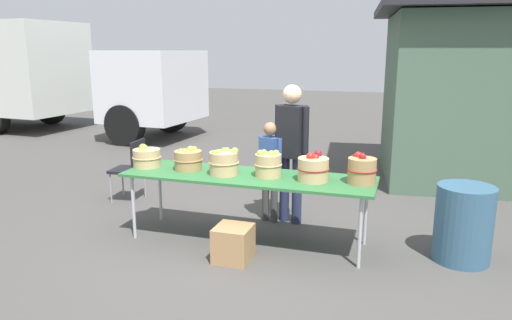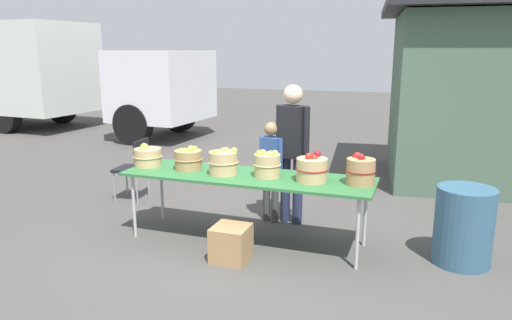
{
  "view_description": "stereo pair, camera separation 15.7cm",
  "coord_description": "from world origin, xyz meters",
  "px_view_note": "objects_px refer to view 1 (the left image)",
  "views": [
    {
      "loc": [
        1.58,
        -4.63,
        2.05
      ],
      "look_at": [
        0.0,
        0.3,
        0.85
      ],
      "focal_mm": 33.27,
      "sensor_mm": 36.0,
      "label": 1
    },
    {
      "loc": [
        1.73,
        -4.58,
        2.05
      ],
      "look_at": [
        0.0,
        0.3,
        0.85
      ],
      "focal_mm": 33.27,
      "sensor_mm": 36.0,
      "label": 2
    }
  ],
  "objects_px": {
    "apple_basket_green_2": "(224,162)",
    "vendor_adult": "(291,143)",
    "child_customer": "(270,164)",
    "box_truck": "(34,73)",
    "apple_basket_green_1": "(188,160)",
    "market_table": "(247,178)",
    "apple_basket_red_1": "(362,169)",
    "trash_barrel": "(463,224)",
    "folding_chair": "(132,165)",
    "apple_basket_green_3": "(268,164)",
    "produce_crate": "(233,243)",
    "apple_basket_red_0": "(313,168)",
    "apple_basket_green_0": "(147,157)"
  },
  "relations": [
    {
      "from": "apple_basket_red_0",
      "to": "vendor_adult",
      "type": "relative_size",
      "value": 0.2
    },
    {
      "from": "apple_basket_red_1",
      "to": "vendor_adult",
      "type": "xyz_separation_m",
      "value": [
        -0.89,
        0.69,
        0.09
      ]
    },
    {
      "from": "apple_basket_green_2",
      "to": "vendor_adult",
      "type": "height_order",
      "value": "vendor_adult"
    },
    {
      "from": "apple_basket_red_0",
      "to": "apple_basket_red_1",
      "type": "xyz_separation_m",
      "value": [
        0.48,
        0.05,
        0.01
      ]
    },
    {
      "from": "folding_chair",
      "to": "produce_crate",
      "type": "xyz_separation_m",
      "value": [
        2.0,
        -1.38,
        -0.33
      ]
    },
    {
      "from": "apple_basket_green_1",
      "to": "vendor_adult",
      "type": "relative_size",
      "value": 0.2
    },
    {
      "from": "apple_basket_red_0",
      "to": "trash_barrel",
      "type": "relative_size",
      "value": 0.43
    },
    {
      "from": "apple_basket_red_1",
      "to": "folding_chair",
      "type": "height_order",
      "value": "apple_basket_red_1"
    },
    {
      "from": "folding_chair",
      "to": "produce_crate",
      "type": "relative_size",
      "value": 2.44
    },
    {
      "from": "apple_basket_green_2",
      "to": "child_customer",
      "type": "xyz_separation_m",
      "value": [
        0.3,
        0.73,
        -0.16
      ]
    },
    {
      "from": "vendor_adult",
      "to": "box_truck",
      "type": "distance_m",
      "value": 9.29
    },
    {
      "from": "apple_basket_red_0",
      "to": "apple_basket_red_1",
      "type": "relative_size",
      "value": 1.05
    },
    {
      "from": "apple_basket_green_2",
      "to": "folding_chair",
      "type": "distance_m",
      "value": 1.99
    },
    {
      "from": "vendor_adult",
      "to": "apple_basket_green_1",
      "type": "bearing_deg",
      "value": 49.49
    },
    {
      "from": "apple_basket_red_1",
      "to": "folding_chair",
      "type": "xyz_separation_m",
      "value": [
        -3.17,
        0.82,
        -0.39
      ]
    },
    {
      "from": "market_table",
      "to": "trash_barrel",
      "type": "height_order",
      "value": "trash_barrel"
    },
    {
      "from": "apple_basket_green_1",
      "to": "apple_basket_red_1",
      "type": "bearing_deg",
      "value": 0.28
    },
    {
      "from": "apple_basket_green_2",
      "to": "produce_crate",
      "type": "height_order",
      "value": "apple_basket_green_2"
    },
    {
      "from": "apple_basket_red_0",
      "to": "market_table",
      "type": "bearing_deg",
      "value": 179.61
    },
    {
      "from": "apple_basket_green_1",
      "to": "box_truck",
      "type": "distance_m",
      "value": 8.86
    },
    {
      "from": "apple_basket_green_1",
      "to": "vendor_adult",
      "type": "xyz_separation_m",
      "value": [
        1.01,
        0.7,
        0.12
      ]
    },
    {
      "from": "apple_basket_green_2",
      "to": "apple_basket_green_3",
      "type": "distance_m",
      "value": 0.48
    },
    {
      "from": "apple_basket_green_1",
      "to": "apple_basket_red_1",
      "type": "height_order",
      "value": "apple_basket_red_1"
    },
    {
      "from": "market_table",
      "to": "apple_basket_green_0",
      "type": "height_order",
      "value": "apple_basket_green_0"
    },
    {
      "from": "apple_basket_green_3",
      "to": "produce_crate",
      "type": "bearing_deg",
      "value": -111.25
    },
    {
      "from": "produce_crate",
      "to": "child_customer",
      "type": "bearing_deg",
      "value": 88.4
    },
    {
      "from": "apple_basket_green_0",
      "to": "apple_basket_red_0",
      "type": "bearing_deg",
      "value": -0.62
    },
    {
      "from": "apple_basket_green_1",
      "to": "market_table",
      "type": "bearing_deg",
      "value": -2.9
    },
    {
      "from": "apple_basket_red_1",
      "to": "vendor_adult",
      "type": "relative_size",
      "value": 0.19
    },
    {
      "from": "market_table",
      "to": "apple_basket_green_2",
      "type": "relative_size",
      "value": 8.25
    },
    {
      "from": "child_customer",
      "to": "box_truck",
      "type": "height_order",
      "value": "box_truck"
    },
    {
      "from": "vendor_adult",
      "to": "apple_basket_green_3",
      "type": "bearing_deg",
      "value": 98.69
    },
    {
      "from": "vendor_adult",
      "to": "trash_barrel",
      "type": "relative_size",
      "value": 2.17
    },
    {
      "from": "market_table",
      "to": "trash_barrel",
      "type": "distance_m",
      "value": 2.22
    },
    {
      "from": "market_table",
      "to": "apple_basket_red_1",
      "type": "distance_m",
      "value": 1.2
    },
    {
      "from": "apple_basket_green_1",
      "to": "produce_crate",
      "type": "distance_m",
      "value": 1.14
    },
    {
      "from": "market_table",
      "to": "vendor_adult",
      "type": "height_order",
      "value": "vendor_adult"
    },
    {
      "from": "market_table",
      "to": "apple_basket_green_1",
      "type": "xyz_separation_m",
      "value": [
        -0.71,
        0.04,
        0.15
      ]
    },
    {
      "from": "apple_basket_green_3",
      "to": "folding_chair",
      "type": "bearing_deg",
      "value": 158.86
    },
    {
      "from": "box_truck",
      "to": "folding_chair",
      "type": "height_order",
      "value": "box_truck"
    },
    {
      "from": "apple_basket_red_1",
      "to": "trash_barrel",
      "type": "xyz_separation_m",
      "value": [
        1.0,
        0.14,
        -0.51
      ]
    },
    {
      "from": "child_customer",
      "to": "box_truck",
      "type": "xyz_separation_m",
      "value": [
        -7.74,
        4.77,
        0.77
      ]
    },
    {
      "from": "apple_basket_green_1",
      "to": "child_customer",
      "type": "height_order",
      "value": "child_customer"
    },
    {
      "from": "apple_basket_green_3",
      "to": "folding_chair",
      "type": "relative_size",
      "value": 0.34
    },
    {
      "from": "apple_basket_green_2",
      "to": "folding_chair",
      "type": "relative_size",
      "value": 0.38
    },
    {
      "from": "apple_basket_red_1",
      "to": "apple_basket_red_0",
      "type": "bearing_deg",
      "value": -174.02
    },
    {
      "from": "apple_basket_green_0",
      "to": "box_truck",
      "type": "relative_size",
      "value": 0.04
    },
    {
      "from": "apple_basket_red_0",
      "to": "child_customer",
      "type": "distance_m",
      "value": 0.96
    },
    {
      "from": "child_customer",
      "to": "folding_chair",
      "type": "height_order",
      "value": "child_customer"
    },
    {
      "from": "box_truck",
      "to": "apple_basket_green_2",
      "type": "bearing_deg",
      "value": -33.11
    }
  ]
}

